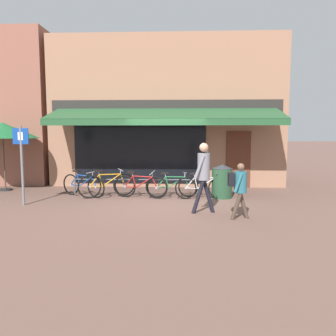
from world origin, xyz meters
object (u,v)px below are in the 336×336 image
(parking_sign, at_px, (22,157))
(cafe_parasol, at_px, (3,131))
(pedestrian_child, at_px, (239,184))
(bicycle_orange, at_px, (107,185))
(bicycle_silver, at_px, (202,187))
(litter_bin, at_px, (222,181))
(pedestrian_adult, at_px, (204,169))
(bicycle_green, at_px, (173,186))
(bicycle_blue, at_px, (83,185))
(bicycle_red, at_px, (140,186))

(parking_sign, bearing_deg, cafe_parasol, 127.61)
(pedestrian_child, distance_m, cafe_parasol, 8.51)
(bicycle_orange, relative_size, bicycle_silver, 0.99)
(litter_bin, bearing_deg, bicycle_orange, -179.19)
(pedestrian_adult, xyz_separation_m, parking_sign, (-5.00, 0.70, 0.25))
(bicycle_green, bearing_deg, bicycle_blue, 171.89)
(bicycle_orange, distance_m, bicycle_red, 1.08)
(cafe_parasol, bearing_deg, bicycle_red, -13.58)
(pedestrian_child, relative_size, litter_bin, 1.27)
(bicycle_blue, bearing_deg, cafe_parasol, -170.46)
(bicycle_red, xyz_separation_m, pedestrian_child, (2.63, -2.40, 0.44))
(bicycle_silver, bearing_deg, pedestrian_adult, -97.13)
(bicycle_orange, xyz_separation_m, bicycle_green, (2.08, 0.10, -0.04))
(bicycle_red, xyz_separation_m, pedestrian_adult, (1.84, -1.84, 0.74))
(bicycle_green, relative_size, cafe_parasol, 0.68)
(pedestrian_adult, bearing_deg, parking_sign, 177.18)
(pedestrian_child, height_order, litter_bin, pedestrian_child)
(bicycle_silver, distance_m, litter_bin, 0.67)
(pedestrian_adult, distance_m, litter_bin, 2.22)
(bicycle_red, bearing_deg, litter_bin, 16.32)
(parking_sign, xyz_separation_m, cafe_parasol, (-1.80, 2.34, 0.75))
(bicycle_blue, distance_m, bicycle_red, 1.88)
(litter_bin, bearing_deg, pedestrian_adult, -109.48)
(bicycle_blue, height_order, cafe_parasol, cafe_parasol)
(bicycle_green, relative_size, parking_sign, 0.74)
(pedestrian_adult, height_order, litter_bin, pedestrian_adult)
(bicycle_orange, relative_size, bicycle_green, 1.02)
(bicycle_green, relative_size, pedestrian_adult, 0.92)
(parking_sign, bearing_deg, bicycle_orange, 31.15)
(pedestrian_child, bearing_deg, parking_sign, 169.31)
(bicycle_orange, distance_m, cafe_parasol, 4.39)
(bicycle_silver, xyz_separation_m, cafe_parasol, (-6.89, 1.20, 1.75))
(bicycle_blue, distance_m, bicycle_green, 2.87)
(cafe_parasol, bearing_deg, bicycle_orange, -15.36)
(bicycle_silver, xyz_separation_m, litter_bin, (0.63, 0.18, 0.17))
(pedestrian_adult, relative_size, pedestrian_child, 1.34)
(bicycle_orange, relative_size, litter_bin, 1.60)
(bicycle_green, xyz_separation_m, cafe_parasol, (-5.97, 0.98, 1.76))
(bicycle_green, distance_m, pedestrian_child, 3.12)
(pedestrian_child, height_order, parking_sign, parking_sign)
(bicycle_blue, distance_m, cafe_parasol, 3.69)
(cafe_parasol, bearing_deg, litter_bin, -7.72)
(bicycle_silver, bearing_deg, cafe_parasol, 165.73)
(bicycle_red, height_order, bicycle_green, bicycle_red)
(bicycle_red, bearing_deg, pedestrian_child, -30.06)
(bicycle_red, distance_m, bicycle_green, 1.03)
(bicycle_red, height_order, parking_sign, parking_sign)
(bicycle_red, bearing_deg, bicycle_orange, -174.65)
(bicycle_green, bearing_deg, pedestrian_child, -66.81)
(bicycle_red, xyz_separation_m, cafe_parasol, (-4.97, 1.20, 1.74))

